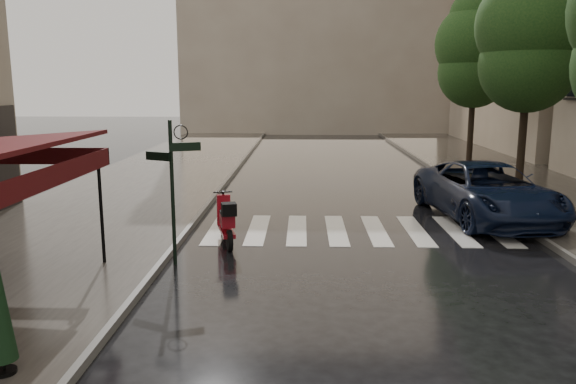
{
  "coord_description": "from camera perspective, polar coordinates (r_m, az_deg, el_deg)",
  "views": [
    {
      "loc": [
        1.54,
        -8.54,
        3.81
      ],
      "look_at": [
        1.21,
        4.06,
        1.4
      ],
      "focal_mm": 35.0,
      "sensor_mm": 36.0,
      "label": 1
    }
  ],
  "objects": [
    {
      "name": "sidewalk_far",
      "position": [
        22.62,
        24.13,
        0.33
      ],
      "size": [
        5.5,
        60.0,
        0.12
      ],
      "primitive_type": "cube",
      "color": "#38332D",
      "rests_on": "ground"
    },
    {
      "name": "tree_mid",
      "position": [
        22.1,
        23.41,
        14.59
      ],
      "size": [
        3.8,
        3.8,
        8.34
      ],
      "color": "black",
      "rests_on": "sidewalk_far"
    },
    {
      "name": "curb_far",
      "position": [
        21.7,
        17.29,
        0.41
      ],
      "size": [
        0.12,
        60.0,
        0.16
      ],
      "primitive_type": "cube",
      "color": "#595651",
      "rests_on": "ground"
    },
    {
      "name": "ground",
      "position": [
        9.48,
        -8.2,
        -13.0
      ],
      "size": [
        120.0,
        120.0,
        0.0
      ],
      "primitive_type": "plane",
      "color": "black",
      "rests_on": "ground"
    },
    {
      "name": "scooter",
      "position": [
        13.65,
        -6.27,
        -3.06
      ],
      "size": [
        0.74,
        1.77,
        1.19
      ],
      "rotation": [
        0.0,
        0.0,
        0.25
      ],
      "color": "black",
      "rests_on": "ground"
    },
    {
      "name": "signpost",
      "position": [
        12.02,
        -11.67,
        1.13
      ],
      "size": [
        1.17,
        0.29,
        3.1
      ],
      "color": "black",
      "rests_on": "ground"
    },
    {
      "name": "parked_car",
      "position": [
        17.08,
        19.55,
        0.06
      ],
      "size": [
        3.42,
        6.11,
        1.61
      ],
      "primitive_type": "imported",
      "rotation": [
        0.0,
        0.0,
        0.13
      ],
      "color": "black",
      "rests_on": "ground"
    },
    {
      "name": "backdrop_building",
      "position": [
        46.97,
        3.46,
        18.38
      ],
      "size": [
        22.0,
        6.0,
        20.0
      ],
      "primitive_type": "cube",
      "color": "gray",
      "rests_on": "ground"
    },
    {
      "name": "tree_far",
      "position": [
        28.77,
        18.52,
        13.56
      ],
      "size": [
        3.8,
        3.8,
        8.16
      ],
      "color": "black",
      "rests_on": "sidewalk_far"
    },
    {
      "name": "sidewalk_near",
      "position": [
        21.74,
        -14.65,
        0.53
      ],
      "size": [
        6.0,
        60.0,
        0.12
      ],
      "primitive_type": "cube",
      "color": "#38332D",
      "rests_on": "ground"
    },
    {
      "name": "crosswalk",
      "position": [
        15.1,
        6.92,
        -3.85
      ],
      "size": [
        7.85,
        3.2,
        0.01
      ],
      "color": "silver",
      "rests_on": "ground"
    },
    {
      "name": "curb_near",
      "position": [
        21.09,
        -6.67,
        0.55
      ],
      "size": [
        0.12,
        60.0,
        0.16
      ],
      "primitive_type": "cube",
      "color": "#595651",
      "rests_on": "ground"
    }
  ]
}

